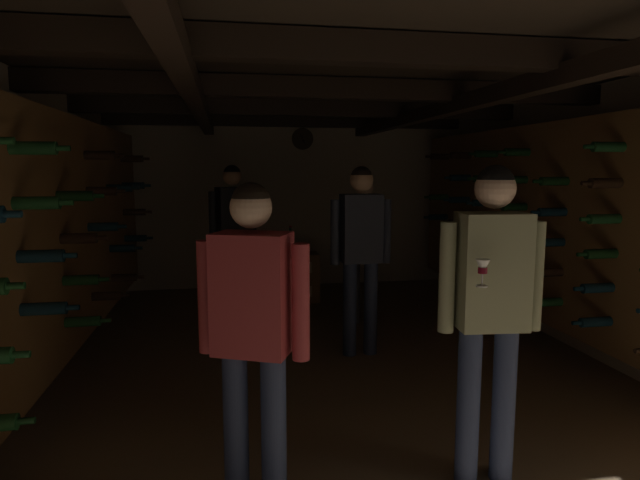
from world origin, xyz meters
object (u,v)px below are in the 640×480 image
(person_guest_far_left, at_px, (233,225))
(person_guest_near_left, at_px, (253,320))
(person_host_center, at_px, (361,242))
(person_guest_far_right, at_px, (364,237))
(person_guest_near_right, at_px, (491,295))
(wine_crate_stack, at_px, (297,277))
(display_bottle, at_px, (291,243))

(person_guest_far_left, height_order, person_guest_near_left, person_guest_far_left)
(person_host_center, bearing_deg, person_guest_near_left, -116.77)
(person_guest_far_right, xyz_separation_m, person_guest_near_left, (-1.31, -3.00, 0.02))
(person_guest_near_right, height_order, person_guest_far_right, person_guest_near_right)
(wine_crate_stack, xyz_separation_m, person_guest_near_right, (0.46, -4.02, 0.70))
(person_host_center, xyz_separation_m, person_guest_far_left, (-1.07, 1.48, 0.02))
(person_host_center, relative_size, person_guest_far_right, 1.07)
(person_guest_far_left, bearing_deg, person_host_center, -53.95)
(wine_crate_stack, bearing_deg, person_guest_near_left, -100.33)
(person_guest_near_right, xyz_separation_m, person_guest_far_right, (0.10, 2.94, -0.07))
(wine_crate_stack, height_order, person_guest_far_left, person_guest_far_left)
(person_guest_near_right, bearing_deg, wine_crate_stack, 96.53)
(person_host_center, distance_m, person_guest_far_right, 0.99)
(display_bottle, distance_m, person_guest_far_right, 1.23)
(person_guest_near_right, bearing_deg, person_guest_far_right, 87.99)
(display_bottle, relative_size, person_host_center, 0.21)
(wine_crate_stack, bearing_deg, person_guest_far_left, -145.00)
(person_guest_near_right, height_order, person_guest_near_left, person_guest_near_right)
(display_bottle, xyz_separation_m, person_guest_near_right, (0.55, -3.97, 0.27))
(person_guest_near_right, bearing_deg, person_guest_near_left, -177.61)
(person_guest_far_left, relative_size, person_guest_near_left, 1.06)
(display_bottle, height_order, person_guest_near_left, person_guest_near_left)
(person_guest_far_left, bearing_deg, person_guest_near_left, -89.33)
(wine_crate_stack, height_order, display_bottle, display_bottle)
(person_host_center, bearing_deg, person_guest_far_left, 126.05)
(display_bottle, bearing_deg, person_host_center, -79.05)
(person_host_center, relative_size, person_guest_near_left, 1.05)
(person_guest_far_right, bearing_deg, person_guest_near_left, -113.57)
(person_guest_near_right, relative_size, person_guest_far_right, 1.07)
(person_host_center, relative_size, person_guest_near_right, 1.00)
(person_guest_far_left, bearing_deg, display_bottle, 35.42)
(person_guest_far_right, bearing_deg, person_host_center, -106.10)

